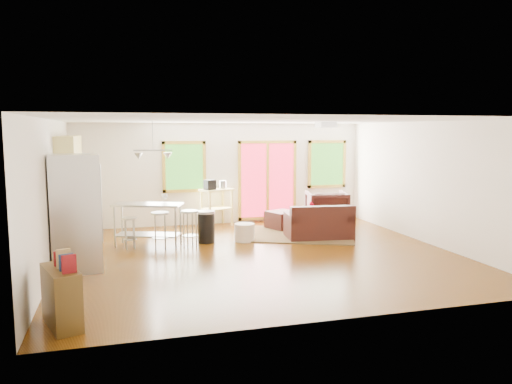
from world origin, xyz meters
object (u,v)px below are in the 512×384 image
object	(u,v)px
ottoman	(282,220)
kitchen_cart	(216,194)
loveseat	(319,225)
armchair	(327,207)
rug	(300,235)
island	(148,217)
refrigerator	(76,213)
coffee_table	(320,218)

from	to	relation	value
ottoman	kitchen_cart	distance (m)	1.81
loveseat	armchair	world-z (taller)	armchair
rug	island	distance (m)	3.50
armchair	ottoman	distance (m)	1.20
island	refrigerator	bearing A→B (deg)	-129.93
refrigerator	kitchen_cart	xyz separation A→B (m)	(3.08, 3.31, -0.19)
kitchen_cart	loveseat	bearing A→B (deg)	-46.56
rug	loveseat	bearing A→B (deg)	-54.34
loveseat	armchair	distance (m)	1.44
loveseat	island	bearing A→B (deg)	-177.74
island	kitchen_cart	world-z (taller)	kitchen_cart
armchair	refrigerator	xyz separation A→B (m)	(-5.75, -2.48, 0.51)
coffee_table	rug	bearing A→B (deg)	-148.71
coffee_table	refrigerator	bearing A→B (deg)	-159.12
coffee_table	ottoman	size ratio (longest dim) A/B	1.56
rug	loveseat	xyz separation A→B (m)	(0.29, -0.41, 0.29)
coffee_table	ottoman	xyz separation A→B (m)	(-0.82, 0.46, -0.10)
rug	ottoman	distance (m)	0.90
refrigerator	island	distance (m)	2.05
coffee_table	armchair	size ratio (longest dim) A/B	1.02
loveseat	ottoman	xyz separation A→B (m)	(-0.44, 1.27, -0.09)
loveseat	coffee_table	bearing A→B (deg)	72.18
rug	kitchen_cart	distance (m)	2.48
coffee_table	refrigerator	size ratio (longest dim) A/B	0.50
armchair	coffee_table	bearing A→B (deg)	62.55
kitchen_cart	armchair	bearing A→B (deg)	-17.21
rug	loveseat	distance (m)	0.58
coffee_table	ottoman	world-z (taller)	ottoman
rug	coffee_table	world-z (taller)	coffee_table
armchair	loveseat	bearing A→B (deg)	71.75
island	kitchen_cart	distance (m)	2.52
loveseat	coffee_table	size ratio (longest dim) A/B	1.52
kitchen_cart	ottoman	bearing A→B (deg)	-27.63
armchair	rug	bearing A→B (deg)	51.12
loveseat	island	distance (m)	3.77
refrigerator	island	size ratio (longest dim) A/B	1.32
rug	ottoman	size ratio (longest dim) A/B	3.70
ottoman	refrigerator	xyz separation A→B (m)	(-4.59, -2.52, 0.79)
ottoman	island	bearing A→B (deg)	-163.50
loveseat	island	world-z (taller)	island
coffee_table	refrigerator	distance (m)	5.83
ottoman	coffee_table	bearing A→B (deg)	-29.22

